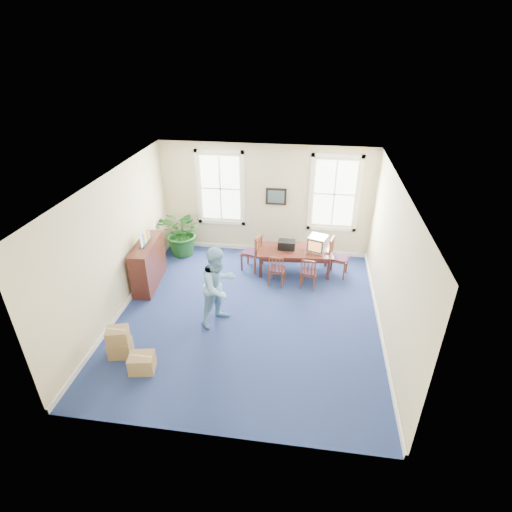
# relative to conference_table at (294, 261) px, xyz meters

# --- Properties ---
(floor) EXTENTS (6.50, 6.50, 0.00)m
(floor) POSITION_rel_conference_table_xyz_m (-0.93, -2.11, -0.34)
(floor) COLOR navy
(floor) RESTS_ON ground
(ceiling) EXTENTS (6.50, 6.50, 0.00)m
(ceiling) POSITION_rel_conference_table_xyz_m (-0.93, -2.11, 2.86)
(ceiling) COLOR white
(ceiling) RESTS_ON ground
(wall_back) EXTENTS (6.50, 0.00, 6.50)m
(wall_back) POSITION_rel_conference_table_xyz_m (-0.93, 1.14, 1.26)
(wall_back) COLOR beige
(wall_back) RESTS_ON ground
(wall_front) EXTENTS (6.50, 0.00, 6.50)m
(wall_front) POSITION_rel_conference_table_xyz_m (-0.93, -5.36, 1.26)
(wall_front) COLOR beige
(wall_front) RESTS_ON ground
(wall_left) EXTENTS (0.00, 6.50, 6.50)m
(wall_left) POSITION_rel_conference_table_xyz_m (-3.93, -2.11, 1.26)
(wall_left) COLOR beige
(wall_left) RESTS_ON ground
(wall_right) EXTENTS (0.00, 6.50, 6.50)m
(wall_right) POSITION_rel_conference_table_xyz_m (2.07, -2.11, 1.26)
(wall_right) COLOR beige
(wall_right) RESTS_ON ground
(baseboard_back) EXTENTS (6.00, 0.04, 0.12)m
(baseboard_back) POSITION_rel_conference_table_xyz_m (-0.93, 1.11, -0.28)
(baseboard_back) COLOR white
(baseboard_back) RESTS_ON ground
(baseboard_left) EXTENTS (0.04, 6.50, 0.12)m
(baseboard_left) POSITION_rel_conference_table_xyz_m (-3.90, -2.11, -0.28)
(baseboard_left) COLOR white
(baseboard_left) RESTS_ON ground
(baseboard_right) EXTENTS (0.04, 6.50, 0.12)m
(baseboard_right) POSITION_rel_conference_table_xyz_m (2.04, -2.11, -0.28)
(baseboard_right) COLOR white
(baseboard_right) RESTS_ON ground
(window_left) EXTENTS (1.40, 0.12, 2.20)m
(window_left) POSITION_rel_conference_table_xyz_m (-2.23, 1.12, 1.56)
(window_left) COLOR white
(window_left) RESTS_ON ground
(window_right) EXTENTS (1.40, 0.12, 2.20)m
(window_right) POSITION_rel_conference_table_xyz_m (0.97, 1.12, 1.56)
(window_right) COLOR white
(window_right) RESTS_ON ground
(wall_picture) EXTENTS (0.58, 0.06, 0.48)m
(wall_picture) POSITION_rel_conference_table_xyz_m (-0.63, 1.09, 1.41)
(wall_picture) COLOR black
(wall_picture) RESTS_ON ground
(conference_table) EXTENTS (2.06, 1.06, 0.68)m
(conference_table) POSITION_rel_conference_table_xyz_m (0.00, 0.00, 0.00)
(conference_table) COLOR #481C15
(conference_table) RESTS_ON ground
(crt_tv) EXTENTS (0.59, 0.61, 0.41)m
(crt_tv) POSITION_rel_conference_table_xyz_m (0.59, 0.05, 0.55)
(crt_tv) COLOR #B7B7BC
(crt_tv) RESTS_ON conference_table
(game_console) EXTENTS (0.15, 0.19, 0.05)m
(game_console) POSITION_rel_conference_table_xyz_m (0.86, 0.00, 0.36)
(game_console) COLOR white
(game_console) RESTS_ON conference_table
(equipment_bag) EXTENTS (0.46, 0.30, 0.23)m
(equipment_bag) POSITION_rel_conference_table_xyz_m (-0.23, 0.05, 0.45)
(equipment_bag) COLOR black
(equipment_bag) RESTS_ON conference_table
(chair_near_left) EXTENTS (0.44, 0.44, 0.89)m
(chair_near_left) POSITION_rel_conference_table_xyz_m (-0.41, -0.68, 0.10)
(chair_near_left) COLOR brown
(chair_near_left) RESTS_ON ground
(chair_near_right) EXTENTS (0.43, 0.43, 0.86)m
(chair_near_right) POSITION_rel_conference_table_xyz_m (0.41, -0.68, 0.09)
(chair_near_right) COLOR brown
(chair_near_right) RESTS_ON ground
(chair_end_left) EXTENTS (0.58, 0.58, 1.04)m
(chair_end_left) POSITION_rel_conference_table_xyz_m (-1.18, 0.00, 0.18)
(chair_end_left) COLOR brown
(chair_end_left) RESTS_ON ground
(chair_end_right) EXTENTS (0.57, 0.57, 1.06)m
(chair_end_right) POSITION_rel_conference_table_xyz_m (1.18, 0.00, 0.19)
(chair_end_right) COLOR brown
(chair_end_right) RESTS_ON ground
(man) EXTENTS (1.10, 1.15, 1.86)m
(man) POSITION_rel_conference_table_xyz_m (-1.53, -2.40, 0.59)
(man) COLOR #7AAFD7
(man) RESTS_ON ground
(credenza) EXTENTS (0.58, 1.62, 1.25)m
(credenza) POSITION_rel_conference_table_xyz_m (-3.68, -1.12, 0.28)
(credenza) COLOR #481C15
(credenza) RESTS_ON ground
(brochure_rack) EXTENTS (0.20, 0.74, 0.32)m
(brochure_rack) POSITION_rel_conference_table_xyz_m (-3.66, -1.12, 1.07)
(brochure_rack) COLOR #99999E
(brochure_rack) RESTS_ON credenza
(potted_plant) EXTENTS (1.60, 1.50, 1.43)m
(potted_plant) POSITION_rel_conference_table_xyz_m (-3.26, 0.55, 0.38)
(potted_plant) COLOR #184A18
(potted_plant) RESTS_ON ground
(cardboard_boxes) EXTENTS (1.40, 1.40, 0.69)m
(cardboard_boxes) POSITION_rel_conference_table_xyz_m (-3.12, -3.69, 0.00)
(cardboard_boxes) COLOR #9A784C
(cardboard_boxes) RESTS_ON ground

